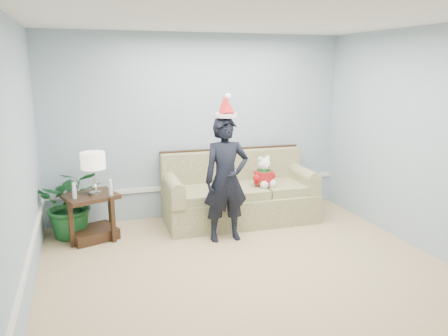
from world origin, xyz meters
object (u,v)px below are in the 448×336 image
object	(u,v)px
side_table	(92,222)
teddy_bear	(264,175)
houseplant	(72,203)
man	(226,180)
table_lamp	(93,162)
sofa	(239,196)

from	to	relation	value
side_table	teddy_bear	size ratio (longest dim) A/B	1.71
side_table	houseplant	world-z (taller)	houseplant
teddy_bear	houseplant	bearing A→B (deg)	161.89
man	table_lamp	bearing A→B (deg)	161.41
table_lamp	teddy_bear	distance (m)	2.37
side_table	man	size ratio (longest dim) A/B	0.47
teddy_bear	side_table	bearing A→B (deg)	165.51
sofa	side_table	bearing A→B (deg)	-174.90
sofa	teddy_bear	distance (m)	0.50
houseplant	man	world-z (taller)	man
side_table	teddy_bear	xyz separation A→B (m)	(2.41, -0.07, 0.46)
sofa	houseplant	bearing A→B (deg)	-179.53
table_lamp	man	xyz separation A→B (m)	(1.61, -0.56, -0.22)
man	teddy_bear	size ratio (longest dim) A/B	3.60
table_lamp	houseplant	size ratio (longest dim) A/B	0.59
side_table	table_lamp	bearing A→B (deg)	0.75
sofa	side_table	world-z (taller)	sofa
table_lamp	houseplant	distance (m)	0.66
side_table	teddy_bear	distance (m)	2.45
sofa	side_table	distance (m)	2.09
table_lamp	teddy_bear	bearing A→B (deg)	-1.84
table_lamp	man	bearing A→B (deg)	-19.08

